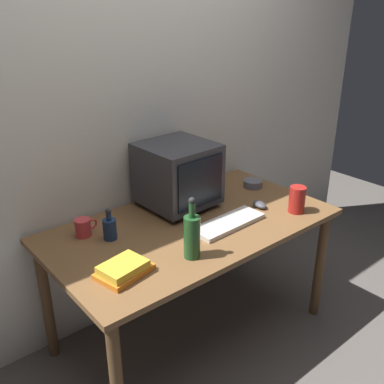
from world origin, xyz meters
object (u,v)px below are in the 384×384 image
bottle_tall (192,235)px  book_stack (124,269)px  keyboard (228,223)px  computer_mouse (260,205)px  mug (84,227)px  metal_canister (297,199)px  crt_monitor (177,174)px  bottle_short (110,228)px  cd_spindle (253,184)px

bottle_tall → book_stack: size_ratio=1.16×
keyboard → computer_mouse: size_ratio=4.20×
book_stack → mug: bearing=85.8°
bottle_tall → mug: bearing=119.9°
mug → metal_canister: metal_canister is taller
crt_monitor → mug: (-0.58, 0.03, -0.15)m
computer_mouse → metal_canister: bearing=-45.3°
bottle_short → book_stack: (-0.12, -0.31, -0.03)m
keyboard → bottle_tall: 0.38m
computer_mouse → mug: (-0.92, 0.35, 0.03)m
book_stack → metal_canister: (1.07, -0.09, 0.05)m
bottle_short → keyboard: bearing=-26.4°
bottle_tall → metal_canister: 0.75m
keyboard → cd_spindle: cd_spindle is taller
computer_mouse → book_stack: size_ratio=0.39×
crt_monitor → book_stack: (-0.61, -0.40, -0.17)m
metal_canister → book_stack: bearing=175.3°
keyboard → bottle_tall: (-0.35, -0.11, 0.10)m
metal_canister → bottle_short: bearing=157.2°
book_stack → metal_canister: bearing=-4.7°
crt_monitor → metal_canister: bearing=-46.7°
crt_monitor → cd_spindle: crt_monitor is taller
bottle_short → metal_canister: (0.95, -0.40, 0.02)m
crt_monitor → metal_canister: (0.46, -0.49, -0.12)m
bottle_short → book_stack: 0.33m
keyboard → book_stack: (-0.67, -0.04, 0.02)m
computer_mouse → mug: size_ratio=0.83×
metal_canister → keyboard: bearing=162.5°
keyboard → book_stack: size_ratio=1.62×
computer_mouse → bottle_tall: 0.66m
mug → cd_spindle: mug is taller
computer_mouse → mug: 0.99m
crt_monitor → bottle_short: crt_monitor is taller
bottle_short → mug: 0.14m
bottle_tall → crt_monitor: bearing=58.5°
computer_mouse → cd_spindle: (0.19, 0.23, 0.00)m
bottle_short → cd_spindle: bearing=0.1°
book_stack → cd_spindle: bearing=15.3°
computer_mouse → cd_spindle: cd_spindle is taller
cd_spindle → bottle_tall: bearing=-154.9°
keyboard → cd_spindle: size_ratio=3.50×
bottle_tall → metal_canister: bottle_tall is taller
computer_mouse → cd_spindle: bearing=60.6°
crt_monitor → keyboard: bearing=-81.3°
computer_mouse → bottle_short: size_ratio=0.61×
cd_spindle → bottle_short: bearing=-179.9°
keyboard → metal_canister: metal_canister is taller
keyboard → crt_monitor: bearing=96.6°
book_stack → bottle_tall: bearing=-13.2°
computer_mouse → bottle_tall: bottle_tall is taller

